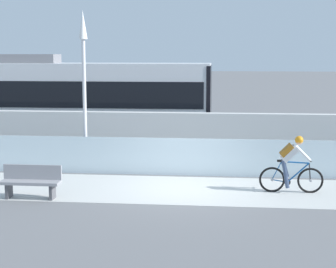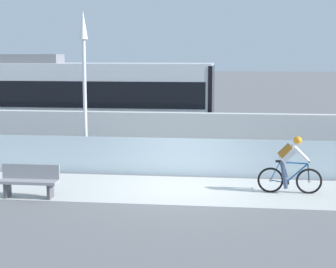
% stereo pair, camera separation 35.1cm
% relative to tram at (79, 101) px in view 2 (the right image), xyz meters
% --- Properties ---
extents(ground_plane, '(200.00, 200.00, 0.00)m').
position_rel_tram_xyz_m(ground_plane, '(4.90, -6.85, -1.89)').
color(ground_plane, slate).
extents(bike_path_deck, '(32.00, 3.20, 0.01)m').
position_rel_tram_xyz_m(bike_path_deck, '(4.90, -6.85, -1.89)').
color(bike_path_deck, beige).
rests_on(bike_path_deck, ground).
extents(glass_parapet, '(32.00, 0.05, 1.20)m').
position_rel_tram_xyz_m(glass_parapet, '(4.90, -5.00, -1.29)').
color(glass_parapet, silver).
rests_on(glass_parapet, ground).
extents(concrete_barrier_wall, '(32.00, 0.36, 1.81)m').
position_rel_tram_xyz_m(concrete_barrier_wall, '(4.90, -3.20, -0.99)').
color(concrete_barrier_wall, silver).
rests_on(concrete_barrier_wall, ground).
extents(tram_rail_near, '(32.00, 0.08, 0.01)m').
position_rel_tram_xyz_m(tram_rail_near, '(4.90, -0.72, -1.89)').
color(tram_rail_near, '#595654').
rests_on(tram_rail_near, ground).
extents(tram_rail_far, '(32.00, 0.08, 0.01)m').
position_rel_tram_xyz_m(tram_rail_far, '(4.90, 0.72, -1.89)').
color(tram_rail_far, '#595654').
rests_on(tram_rail_far, ground).
extents(tram, '(11.06, 2.54, 3.81)m').
position_rel_tram_xyz_m(tram, '(0.00, 0.00, 0.00)').
color(tram, silver).
rests_on(tram, ground).
extents(cyclist_on_bike, '(1.77, 0.58, 1.61)m').
position_rel_tram_xyz_m(cyclist_on_bike, '(7.93, -6.85, -1.09)').
color(cyclist_on_bike, black).
rests_on(cyclist_on_bike, ground).
extents(lamp_post_antenna, '(0.28, 0.28, 5.20)m').
position_rel_tram_xyz_m(lamp_post_antenna, '(1.55, -4.70, 1.40)').
color(lamp_post_antenna, gray).
rests_on(lamp_post_antenna, ground).
extents(bench, '(1.60, 0.45, 0.89)m').
position_rel_tram_xyz_m(bench, '(0.93, -8.14, -1.41)').
color(bench, gray).
rests_on(bench, ground).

